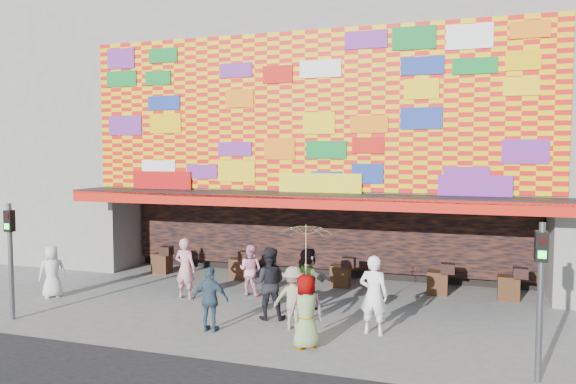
# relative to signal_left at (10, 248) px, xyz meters

# --- Properties ---
(ground) EXTENTS (90.00, 90.00, 0.00)m
(ground) POSITION_rel_signal_left_xyz_m (6.20, 1.50, -1.86)
(ground) COLOR slate
(ground) RESTS_ON ground
(shop_building) EXTENTS (15.20, 9.40, 10.00)m
(shop_building) POSITION_rel_signal_left_xyz_m (6.20, 9.68, 3.37)
(shop_building) COLOR gray
(shop_building) RESTS_ON ground
(neighbor_left) EXTENTS (11.00, 8.00, 12.00)m
(neighbor_left) POSITION_rel_signal_left_xyz_m (-6.80, 9.50, 4.14)
(neighbor_left) COLOR gray
(neighbor_left) RESTS_ON ground
(signal_left) EXTENTS (0.22, 0.20, 3.00)m
(signal_left) POSITION_rel_signal_left_xyz_m (0.00, 0.00, 0.00)
(signal_left) COLOR #59595B
(signal_left) RESTS_ON ground
(signal_right) EXTENTS (0.22, 0.20, 3.00)m
(signal_right) POSITION_rel_signal_left_xyz_m (12.40, 0.00, 0.00)
(signal_right) COLOR #59595B
(signal_right) RESTS_ON ground
(ped_a) EXTENTS (0.89, 0.87, 1.54)m
(ped_a) POSITION_rel_signal_left_xyz_m (-0.60, 2.13, -1.09)
(ped_a) COLOR silver
(ped_a) RESTS_ON ground
(ped_b) EXTENTS (0.67, 0.46, 1.79)m
(ped_b) POSITION_rel_signal_left_xyz_m (3.20, 3.26, -0.96)
(ped_b) COLOR #CD848D
(ped_b) RESTS_ON ground
(ped_c) EXTENTS (1.05, 0.90, 1.86)m
(ped_c) POSITION_rel_signal_left_xyz_m (6.23, 2.14, -0.93)
(ped_c) COLOR black
(ped_c) RESTS_ON ground
(ped_d) EXTENTS (1.05, 0.69, 1.53)m
(ped_d) POSITION_rel_signal_left_xyz_m (7.08, 1.56, -1.10)
(ped_d) COLOR gray
(ped_d) RESTS_ON ground
(ped_e) EXTENTS (0.93, 0.42, 1.56)m
(ped_e) POSITION_rel_signal_left_xyz_m (5.26, 0.75, -1.08)
(ped_e) COLOR #374E60
(ped_e) RESTS_ON ground
(ped_f) EXTENTS (1.55, 1.31, 1.67)m
(ped_f) POSITION_rel_signal_left_xyz_m (6.91, 3.43, -1.02)
(ped_f) COLOR gray
(ped_f) RESTS_ON ground
(ped_g) EXTENTS (0.95, 0.88, 1.63)m
(ped_g) POSITION_rel_signal_left_xyz_m (7.76, 0.37, -1.04)
(ped_g) COLOR gray
(ped_g) RESTS_ON ground
(ped_h) EXTENTS (0.73, 0.52, 1.88)m
(ped_h) POSITION_rel_signal_left_xyz_m (9.00, 1.79, -0.92)
(ped_h) COLOR white
(ped_h) RESTS_ON ground
(ped_i) EXTENTS (0.80, 0.66, 1.52)m
(ped_i) POSITION_rel_signal_left_xyz_m (4.85, 4.26, -1.10)
(ped_i) COLOR pink
(ped_i) RESTS_ON ground
(parasol) EXTENTS (1.50, 1.51, 2.00)m
(parasol) POSITION_rel_signal_left_xyz_m (7.76, 0.37, 0.36)
(parasol) COLOR #CEB582
(parasol) RESTS_ON ground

